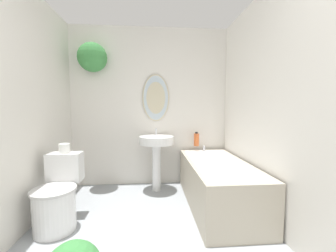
{
  "coord_description": "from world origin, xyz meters",
  "views": [
    {
      "loc": [
        0.02,
        -0.35,
        1.17
      ],
      "look_at": [
        0.19,
        1.76,
        1.0
      ],
      "focal_mm": 22.0,
      "sensor_mm": 36.0,
      "label": 1
    }
  ],
  "objects_px": {
    "pedestal_sink": "(156,148)",
    "shampoo_bottle": "(196,139)",
    "toilet": "(57,198)",
    "toilet_paper_roll": "(64,148)",
    "bathtub": "(217,183)"
  },
  "relations": [
    {
      "from": "shampoo_bottle",
      "to": "toilet_paper_roll",
      "type": "xyz_separation_m",
      "value": [
        -1.62,
        -0.78,
        0.04
      ]
    },
    {
      "from": "pedestal_sink",
      "to": "bathtub",
      "type": "bearing_deg",
      "value": -35.79
    },
    {
      "from": "toilet",
      "to": "toilet_paper_roll",
      "type": "xyz_separation_m",
      "value": [
        0.0,
        0.21,
        0.46
      ]
    },
    {
      "from": "bathtub",
      "to": "shampoo_bottle",
      "type": "xyz_separation_m",
      "value": [
        -0.11,
        0.67,
        0.43
      ]
    },
    {
      "from": "toilet",
      "to": "shampoo_bottle",
      "type": "xyz_separation_m",
      "value": [
        1.62,
        0.99,
        0.42
      ]
    },
    {
      "from": "pedestal_sink",
      "to": "bathtub",
      "type": "xyz_separation_m",
      "value": [
        0.73,
        -0.52,
        -0.34
      ]
    },
    {
      "from": "pedestal_sink",
      "to": "shampoo_bottle",
      "type": "height_order",
      "value": "pedestal_sink"
    },
    {
      "from": "pedestal_sink",
      "to": "bathtub",
      "type": "distance_m",
      "value": 0.96
    },
    {
      "from": "bathtub",
      "to": "toilet",
      "type": "bearing_deg",
      "value": -169.41
    },
    {
      "from": "bathtub",
      "to": "pedestal_sink",
      "type": "bearing_deg",
      "value": 144.21
    },
    {
      "from": "pedestal_sink",
      "to": "toilet_paper_roll",
      "type": "height_order",
      "value": "pedestal_sink"
    },
    {
      "from": "toilet_paper_roll",
      "to": "shampoo_bottle",
      "type": "bearing_deg",
      "value": 25.85
    },
    {
      "from": "toilet",
      "to": "shampoo_bottle",
      "type": "bearing_deg",
      "value": 31.61
    },
    {
      "from": "pedestal_sink",
      "to": "toilet",
      "type": "bearing_deg",
      "value": -139.87
    },
    {
      "from": "toilet",
      "to": "bathtub",
      "type": "xyz_separation_m",
      "value": [
        1.73,
        0.32,
        -0.01
      ]
    }
  ]
}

